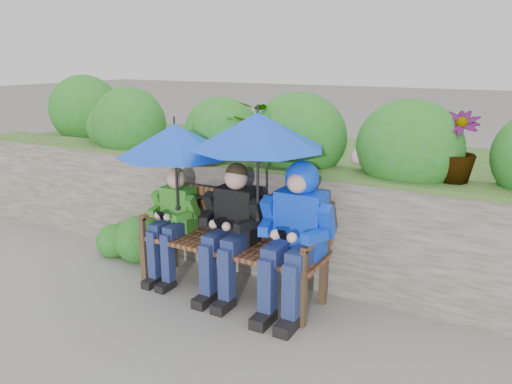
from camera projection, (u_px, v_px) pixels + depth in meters
The scene contains 8 objects.
ground at pixel (250, 308), 4.02m from camera, with size 60.00×60.00×0.00m, color gray.
garden_backdrop at pixel (318, 189), 5.26m from camera, with size 8.00×2.84×1.78m.
park_bench at pixel (234, 236), 4.22m from camera, with size 1.64×0.48×0.86m.
boy_left at pixel (173, 218), 4.42m from camera, with size 0.44×0.51×1.02m.
boy_middle at pixel (231, 225), 4.11m from camera, with size 0.52×0.60×1.13m.
boy_right at pixel (295, 227), 3.82m from camera, with size 0.57×0.69×1.20m.
umbrella_left at pixel (175, 140), 4.19m from camera, with size 0.99×0.99×0.82m.
umbrella_right at pixel (258, 131), 3.78m from camera, with size 1.05×1.05×0.93m.
Camera 1 is at (1.81, -3.14, 1.97)m, focal length 35.00 mm.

